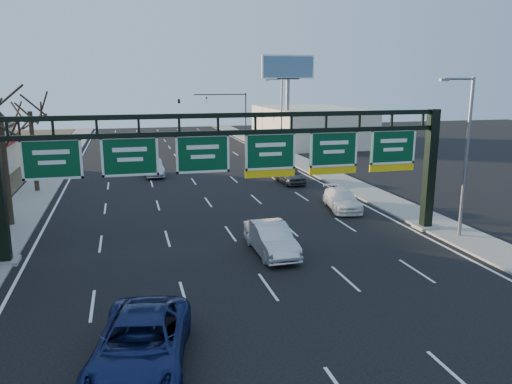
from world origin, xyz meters
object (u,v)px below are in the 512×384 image
object	(u,v)px
sign_gantry	(240,161)
car_silver_sedan	(271,239)
car_blue_suv	(141,344)
car_white_wagon	(342,200)

from	to	relation	value
sign_gantry	car_silver_sedan	xyz separation A→B (m)	(1.18, -1.90, -3.82)
sign_gantry	car_blue_suv	bearing A→B (deg)	-117.29
car_blue_suv	car_silver_sedan	bearing A→B (deg)	63.97
car_white_wagon	sign_gantry	bearing A→B (deg)	-137.48
sign_gantry	car_silver_sedan	size ratio (longest dim) A/B	5.02
car_silver_sedan	car_blue_suv	bearing A→B (deg)	-128.51
car_blue_suv	car_silver_sedan	xyz separation A→B (m)	(6.92, 9.21, -0.03)
car_silver_sedan	sign_gantry	bearing A→B (deg)	120.32
car_blue_suv	car_silver_sedan	distance (m)	11.51
car_blue_suv	car_white_wagon	bearing A→B (deg)	60.34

